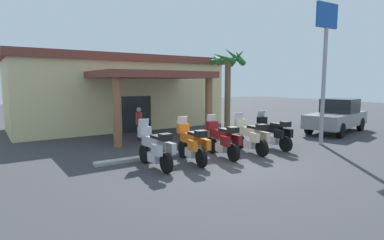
{
  "coord_description": "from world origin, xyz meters",
  "views": [
    {
      "loc": [
        -6.93,
        -8.81,
        2.91
      ],
      "look_at": [
        0.55,
        3.23,
        1.2
      ],
      "focal_mm": 29.27,
      "sensor_mm": 36.0,
      "label": 1
    }
  ],
  "objects_px": {
    "palm_tree_near_portico": "(228,69)",
    "roadside_sign": "(325,51)",
    "motel_building": "(120,91)",
    "motorcycle_black": "(274,133)",
    "pickup_truck_gray": "(337,116)",
    "pedestrian": "(139,121)",
    "motorcycle_maroon": "(222,139)",
    "motorcycle_silver": "(155,148)",
    "motorcycle_orange": "(192,144)",
    "motorcycle_cream": "(251,136)"
  },
  "relations": [
    {
      "from": "palm_tree_near_portico",
      "to": "roadside_sign",
      "type": "height_order",
      "value": "roadside_sign"
    },
    {
      "from": "motel_building",
      "to": "roadside_sign",
      "type": "xyz_separation_m",
      "value": [
        6.04,
        -10.81,
        2.02
      ]
    },
    {
      "from": "motorcycle_black",
      "to": "pickup_truck_gray",
      "type": "relative_size",
      "value": 0.4
    },
    {
      "from": "motel_building",
      "to": "pedestrian",
      "type": "relative_size",
      "value": 8.07
    },
    {
      "from": "motorcycle_maroon",
      "to": "pedestrian",
      "type": "bearing_deg",
      "value": 20.62
    },
    {
      "from": "motel_building",
      "to": "motorcycle_maroon",
      "type": "height_order",
      "value": "motel_building"
    },
    {
      "from": "motorcycle_silver",
      "to": "motorcycle_orange",
      "type": "height_order",
      "value": "same"
    },
    {
      "from": "motorcycle_silver",
      "to": "roadside_sign",
      "type": "relative_size",
      "value": 0.34
    },
    {
      "from": "motorcycle_silver",
      "to": "motorcycle_cream",
      "type": "bearing_deg",
      "value": -92.62
    },
    {
      "from": "motorcycle_orange",
      "to": "palm_tree_near_portico",
      "type": "xyz_separation_m",
      "value": [
        6.54,
        6.22,
        3.03
      ]
    },
    {
      "from": "motel_building",
      "to": "pedestrian",
      "type": "distance_m",
      "value": 5.7
    },
    {
      "from": "roadside_sign",
      "to": "motel_building",
      "type": "bearing_deg",
      "value": 119.2
    },
    {
      "from": "palm_tree_near_portico",
      "to": "motorcycle_silver",
      "type": "bearing_deg",
      "value": -142.29
    },
    {
      "from": "motorcycle_maroon",
      "to": "roadside_sign",
      "type": "relative_size",
      "value": 0.34
    },
    {
      "from": "motorcycle_orange",
      "to": "palm_tree_near_portico",
      "type": "relative_size",
      "value": 0.44
    },
    {
      "from": "motorcycle_silver",
      "to": "motorcycle_black",
      "type": "height_order",
      "value": "same"
    },
    {
      "from": "palm_tree_near_portico",
      "to": "pickup_truck_gray",
      "type": "bearing_deg",
      "value": -47.81
    },
    {
      "from": "motorcycle_orange",
      "to": "palm_tree_near_portico",
      "type": "distance_m",
      "value": 9.52
    },
    {
      "from": "motel_building",
      "to": "pickup_truck_gray",
      "type": "distance_m",
      "value": 13.5
    },
    {
      "from": "palm_tree_near_portico",
      "to": "motorcycle_black",
      "type": "bearing_deg",
      "value": -109.95
    },
    {
      "from": "motorcycle_cream",
      "to": "motel_building",
      "type": "bearing_deg",
      "value": 16.3
    },
    {
      "from": "motorcycle_orange",
      "to": "motorcycle_cream",
      "type": "height_order",
      "value": "same"
    },
    {
      "from": "motorcycle_maroon",
      "to": "pickup_truck_gray",
      "type": "height_order",
      "value": "pickup_truck_gray"
    },
    {
      "from": "motorcycle_orange",
      "to": "roadside_sign",
      "type": "xyz_separation_m",
      "value": [
        6.98,
        -0.33,
        3.65
      ]
    },
    {
      "from": "motorcycle_silver",
      "to": "pickup_truck_gray",
      "type": "relative_size",
      "value": 0.4
    },
    {
      "from": "motorcycle_silver",
      "to": "motorcycle_maroon",
      "type": "relative_size",
      "value": 1.0
    },
    {
      "from": "motorcycle_cream",
      "to": "pickup_truck_gray",
      "type": "distance_m",
      "value": 8.09
    },
    {
      "from": "pedestrian",
      "to": "pickup_truck_gray",
      "type": "distance_m",
      "value": 11.43
    },
    {
      "from": "motorcycle_black",
      "to": "motel_building",
      "type": "bearing_deg",
      "value": 22.08
    },
    {
      "from": "motorcycle_silver",
      "to": "roadside_sign",
      "type": "bearing_deg",
      "value": -95.54
    },
    {
      "from": "motorcycle_cream",
      "to": "palm_tree_near_portico",
      "type": "relative_size",
      "value": 0.44
    },
    {
      "from": "motorcycle_orange",
      "to": "motorcycle_maroon",
      "type": "bearing_deg",
      "value": -80.76
    },
    {
      "from": "pedestrian",
      "to": "roadside_sign",
      "type": "relative_size",
      "value": 0.26
    },
    {
      "from": "motorcycle_orange",
      "to": "pickup_truck_gray",
      "type": "height_order",
      "value": "pickup_truck_gray"
    },
    {
      "from": "motorcycle_silver",
      "to": "pickup_truck_gray",
      "type": "height_order",
      "value": "pickup_truck_gray"
    },
    {
      "from": "motel_building",
      "to": "roadside_sign",
      "type": "height_order",
      "value": "roadside_sign"
    },
    {
      "from": "motorcycle_orange",
      "to": "motorcycle_black",
      "type": "height_order",
      "value": "same"
    },
    {
      "from": "pedestrian",
      "to": "palm_tree_near_portico",
      "type": "distance_m",
      "value": 7.18
    },
    {
      "from": "pickup_truck_gray",
      "to": "palm_tree_near_portico",
      "type": "distance_m",
      "value": 7.02
    },
    {
      "from": "motorcycle_cream",
      "to": "pickup_truck_gray",
      "type": "height_order",
      "value": "pickup_truck_gray"
    },
    {
      "from": "motel_building",
      "to": "roadside_sign",
      "type": "distance_m",
      "value": 12.55
    },
    {
      "from": "motorcycle_silver",
      "to": "pickup_truck_gray",
      "type": "distance_m",
      "value": 12.4
    },
    {
      "from": "motel_building",
      "to": "pickup_truck_gray",
      "type": "height_order",
      "value": "motel_building"
    },
    {
      "from": "motorcycle_silver",
      "to": "pedestrian",
      "type": "bearing_deg",
      "value": -19.44
    },
    {
      "from": "motorcycle_cream",
      "to": "pickup_truck_gray",
      "type": "xyz_separation_m",
      "value": [
        7.97,
        1.37,
        0.24
      ]
    },
    {
      "from": "roadside_sign",
      "to": "pickup_truck_gray",
      "type": "bearing_deg",
      "value": 24.51
    },
    {
      "from": "motorcycle_silver",
      "to": "palm_tree_near_portico",
      "type": "height_order",
      "value": "palm_tree_near_portico"
    },
    {
      "from": "motorcycle_orange",
      "to": "palm_tree_near_portico",
      "type": "bearing_deg",
      "value": -40.21
    },
    {
      "from": "motorcycle_cream",
      "to": "motorcycle_silver",
      "type": "bearing_deg",
      "value": 96.09
    },
    {
      "from": "motorcycle_cream",
      "to": "roadside_sign",
      "type": "height_order",
      "value": "roadside_sign"
    }
  ]
}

